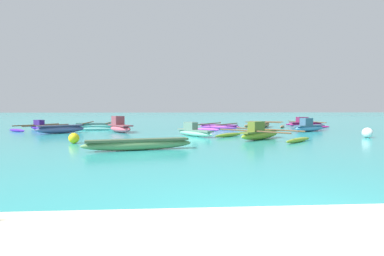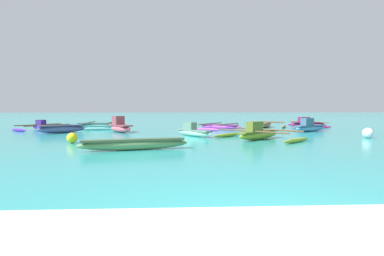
% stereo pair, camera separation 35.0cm
% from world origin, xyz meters
% --- Properties ---
extents(ground_plane, '(240.00, 240.00, 0.00)m').
position_xyz_m(ground_plane, '(0.00, 0.00, 0.00)').
color(ground_plane, teal).
extents(moored_boat_0, '(1.99, 2.75, 0.76)m').
position_xyz_m(moored_boat_0, '(-0.34, 13.23, 0.27)').
color(moored_boat_0, '#94D5B6').
rests_on(moored_boat_0, ground_plane).
extents(moored_boat_1, '(2.01, 2.50, 1.03)m').
position_xyz_m(moored_boat_1, '(-4.84, 16.15, 0.36)').
color(moored_boat_1, '#E65F73').
rests_on(moored_boat_1, ground_plane).
extents(moored_boat_2, '(4.47, 4.56, 0.89)m').
position_xyz_m(moored_boat_2, '(2.77, 11.28, 0.28)').
color(moored_boat_2, '#8DAE2F').
rests_on(moored_boat_2, ground_plane).
extents(moored_boat_3, '(3.58, 3.16, 0.47)m').
position_xyz_m(moored_boat_3, '(5.96, 20.71, 0.22)').
color(moored_boat_3, tan).
rests_on(moored_boat_3, ground_plane).
extents(moored_boat_4, '(3.55, 3.99, 0.72)m').
position_xyz_m(moored_boat_4, '(-10.65, 18.46, 0.23)').
color(moored_boat_4, '#5221B8').
rests_on(moored_boat_4, ground_plane).
extents(moored_boat_5, '(3.96, 1.40, 0.41)m').
position_xyz_m(moored_boat_5, '(-2.74, 7.79, 0.23)').
color(moored_boat_5, '#689359').
rests_on(moored_boat_5, ground_plane).
extents(moored_boat_6, '(2.71, 1.84, 0.89)m').
position_xyz_m(moored_boat_6, '(7.52, 16.12, 0.31)').
color(moored_boat_6, '#5095C7').
rests_on(moored_boat_6, ground_plane).
extents(moored_boat_7, '(2.66, 2.15, 0.50)m').
position_xyz_m(moored_boat_7, '(-8.33, 15.68, 0.27)').
color(moored_boat_7, '#515A92').
rests_on(moored_boat_7, ground_plane).
extents(moored_boat_8, '(3.73, 4.14, 0.43)m').
position_xyz_m(moored_boat_8, '(1.87, 18.55, 0.20)').
color(moored_boat_8, '#BD42C4').
rests_on(moored_boat_8, ground_plane).
extents(moored_boat_9, '(2.96, 4.10, 0.81)m').
position_xyz_m(moored_boat_9, '(9.65, 21.29, 0.27)').
color(moored_boat_9, '#B62173').
rests_on(moored_boat_9, ground_plane).
extents(moored_boat_10, '(3.58, 4.33, 0.49)m').
position_xyz_m(moored_boat_10, '(-7.07, 20.10, 0.23)').
color(moored_boat_10, '#6CB7B1').
rests_on(moored_boat_10, ground_plane).
extents(mooring_buoy_0, '(0.52, 0.52, 0.52)m').
position_xyz_m(mooring_buoy_0, '(8.55, 11.70, 0.26)').
color(mooring_buoy_0, white).
rests_on(mooring_buoy_0, ground_plane).
extents(mooring_buoy_2, '(0.45, 0.45, 0.45)m').
position_xyz_m(mooring_buoy_2, '(-5.77, 10.12, 0.23)').
color(mooring_buoy_2, yellow).
rests_on(mooring_buoy_2, ground_plane).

